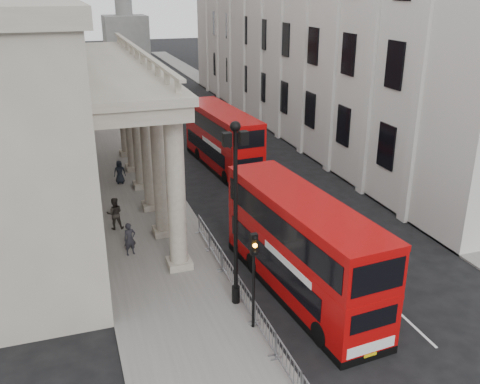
{
  "coord_description": "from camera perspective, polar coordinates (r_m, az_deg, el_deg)",
  "views": [
    {
      "loc": [
        -6.97,
        -15.59,
        13.46
      ],
      "look_at": [
        1.52,
        9.74,
        3.05
      ],
      "focal_mm": 40.0,
      "sensor_mm": 36.0,
      "label": 1
    }
  ],
  "objects": [
    {
      "name": "portico_building",
      "position": [
        34.59,
        -24.11,
        6.98
      ],
      "size": [
        9.0,
        28.0,
        12.0
      ],
      "primitive_type": "cube",
      "color": "gray",
      "rests_on": "ground"
    },
    {
      "name": "sidewalk_west",
      "position": [
        47.69,
        -13.04,
        4.4
      ],
      "size": [
        6.0,
        140.0,
        0.12
      ],
      "primitive_type": "cube",
      "color": "slate",
      "rests_on": "ground"
    },
    {
      "name": "west_building_far",
      "position": [
        95.72,
        -21.72,
        17.8
      ],
      "size": [
        9.0,
        30.0,
        20.0
      ],
      "primitive_type": "cube",
      "color": "gray",
      "rests_on": "ground"
    },
    {
      "name": "pedestrian_c",
      "position": [
        39.1,
        -12.72,
        2.1
      ],
      "size": [
        0.84,
        0.57,
        1.68
      ],
      "primitive_type": "imported",
      "rotation": [
        0.0,
        0.0,
        6.24
      ],
      "color": "black",
      "rests_on": "sidewalk_west"
    },
    {
      "name": "pedestrian_b",
      "position": [
        31.78,
        -13.22,
        -2.24
      ],
      "size": [
        1.0,
        0.82,
        1.93
      ],
      "primitive_type": "imported",
      "rotation": [
        0.0,
        0.0,
        3.05
      ],
      "color": "black",
      "rests_on": "sidewalk_west"
    },
    {
      "name": "lamp_post_mid",
      "position": [
        37.16,
        -8.23,
        7.76
      ],
      "size": [
        1.05,
        0.44,
        8.32
      ],
      "color": "black",
      "rests_on": "sidewalk_west"
    },
    {
      "name": "lamp_post_south",
      "position": [
        22.31,
        -0.48,
        -1.25
      ],
      "size": [
        1.05,
        0.44,
        8.32
      ],
      "color": "black",
      "rests_on": "sidewalk_west"
    },
    {
      "name": "brick_building",
      "position": [
        63.74,
        -22.81,
        17.52
      ],
      "size": [
        9.0,
        32.0,
        22.0
      ],
      "primitive_type": "cube",
      "color": "maroon",
      "rests_on": "ground"
    },
    {
      "name": "crowd_barriers",
      "position": [
        22.91,
        1.57,
        -12.66
      ],
      "size": [
        0.5,
        18.75,
        1.1
      ],
      "color": "gray",
      "rests_on": "sidewalk_west"
    },
    {
      "name": "kerb",
      "position": [
        48.02,
        -9.54,
        4.79
      ],
      "size": [
        0.2,
        140.0,
        0.14
      ],
      "primitive_type": "cube",
      "color": "slate",
      "rests_on": "ground"
    },
    {
      "name": "pedestrian_a",
      "position": [
        28.67,
        -11.67,
        -4.94
      ],
      "size": [
        0.73,
        0.56,
        1.77
      ],
      "primitive_type": "imported",
      "rotation": [
        0.0,
        0.0,
        0.23
      ],
      "color": "black",
      "rests_on": "sidewalk_west"
    },
    {
      "name": "bus_near",
      "position": [
        24.43,
        6.55,
        -5.63
      ],
      "size": [
        3.59,
        11.11,
        4.71
      ],
      "rotation": [
        0.0,
        0.0,
        0.09
      ],
      "color": "#AF0808",
      "rests_on": "ground"
    },
    {
      "name": "bus_far",
      "position": [
        41.57,
        -1.91,
        5.82
      ],
      "size": [
        3.34,
        10.76,
        4.57
      ],
      "rotation": [
        0.0,
        0.0,
        0.07
      ],
      "color": "#B40808",
      "rests_on": "ground"
    },
    {
      "name": "traffic_light",
      "position": [
        21.4,
        1.48,
        -7.66
      ],
      "size": [
        0.28,
        0.33,
        4.3
      ],
      "color": "black",
      "rests_on": "sidewalk_west"
    },
    {
      "name": "lamp_post_north",
      "position": [
        52.69,
        -11.58,
        11.52
      ],
      "size": [
        1.05,
        0.44,
        8.32
      ],
      "color": "black",
      "rests_on": "sidewalk_west"
    },
    {
      "name": "ground",
      "position": [
        21.75,
        4.56,
        -17.04
      ],
      "size": [
        260.0,
        260.0,
        0.0
      ],
      "primitive_type": "plane",
      "color": "black",
      "rests_on": "ground"
    },
    {
      "name": "sidewalk_east",
      "position": [
        51.75,
        5.48,
        6.17
      ],
      "size": [
        3.0,
        140.0,
        0.12
      ],
      "primitive_type": "cube",
      "color": "slate",
      "rests_on": "ground"
    }
  ]
}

